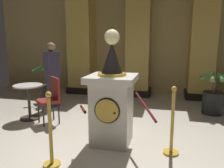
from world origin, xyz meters
name	(u,v)px	position (x,y,z in m)	size (l,w,h in m)	color
ground_plane	(106,148)	(0.00, 0.00, 0.00)	(10.12, 10.12, 0.00)	beige
back_wall	(140,39)	(0.00, 4.30, 1.78)	(10.12, 0.16, 3.55)	tan
pedestal_clock	(112,101)	(0.04, 0.26, 0.73)	(0.78, 0.78, 1.88)	silver
stanchion_near	(51,140)	(-0.59, -0.66, 0.37)	(0.24, 0.24, 1.05)	gold
stanchion_far	(172,131)	(1.02, 0.08, 0.37)	(0.24, 0.24, 1.05)	gold
velvet_rope	(115,107)	(0.21, -0.29, 0.79)	(1.21, 1.20, 0.22)	#591419
column_left	(82,41)	(-1.86, 3.85, 1.69)	(0.91, 0.91, 3.41)	black
column_right	(203,41)	(1.86, 3.85, 1.69)	(0.85, 0.85, 3.41)	black
column_centre_rear	(139,41)	(0.00, 3.85, 1.69)	(0.86, 0.86, 3.41)	black
potted_palm_left	(48,90)	(-2.33, 2.33, 0.36)	(0.76, 0.72, 1.15)	#2D2823
potted_palm_right	(213,99)	(1.99, 2.33, 0.36)	(0.70, 0.66, 1.08)	black
bystander_guest	(52,73)	(-1.94, 1.93, 0.88)	(0.34, 0.42, 1.66)	#383347
cafe_table	(29,97)	(-2.01, 0.97, 0.49)	(0.62, 0.62, 0.77)	#332D28
cafe_chair_red	(51,96)	(-1.41, 0.87, 0.57)	(0.56, 0.56, 0.96)	black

